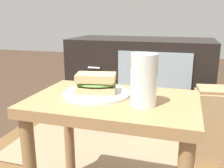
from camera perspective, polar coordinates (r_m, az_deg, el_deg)
name	(u,v)px	position (r m, az deg, el deg)	size (l,w,h in m)	color
side_table	(113,123)	(0.88, 0.27, -8.94)	(0.56, 0.36, 0.46)	#A37A4C
tv_cabinet	(140,80)	(1.79, 6.48, 0.94)	(0.96, 0.46, 0.58)	black
area_rug	(101,147)	(1.48, -2.62, -14.17)	(1.25, 0.70, 0.01)	brown
plate	(96,93)	(0.88, -3.59, -2.15)	(0.24, 0.24, 0.01)	silver
sandwich_front	(96,83)	(0.87, -3.63, 0.22)	(0.16, 0.12, 0.07)	tan
beer_glass	(144,80)	(0.77, 7.19, 0.82)	(0.08, 0.08, 0.16)	silver
paper_bag	(216,126)	(1.38, 22.51, -8.77)	(0.23, 0.17, 0.39)	tan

